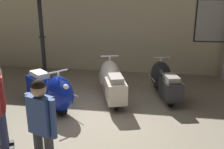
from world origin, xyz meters
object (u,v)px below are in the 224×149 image
at_px(scooter_0, 53,91).
at_px(scooter_2, 163,80).
at_px(lamppost, 42,41).
at_px(scooter_1, 111,80).
at_px(visitor_1, 42,124).

distance_m(scooter_0, scooter_2, 2.86).
height_order(scooter_2, lamppost, lamppost).
bearing_deg(scooter_1, scooter_2, -92.11).
height_order(scooter_1, lamppost, lamppost).
xyz_separation_m(scooter_0, scooter_2, (2.55, 1.30, -0.02)).
xyz_separation_m(scooter_0, scooter_1, (1.22, 0.93, 0.01)).
relative_size(scooter_2, visitor_1, 1.09).
bearing_deg(scooter_2, visitor_1, 138.23).
relative_size(scooter_1, visitor_1, 1.17).
height_order(scooter_0, visitor_1, visitor_1).
height_order(scooter_1, visitor_1, visitor_1).
bearing_deg(scooter_0, visitor_1, -31.84).
distance_m(scooter_2, lamppost, 3.47).
bearing_deg(visitor_1, scooter_2, -6.27).
height_order(scooter_1, scooter_2, scooter_1).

